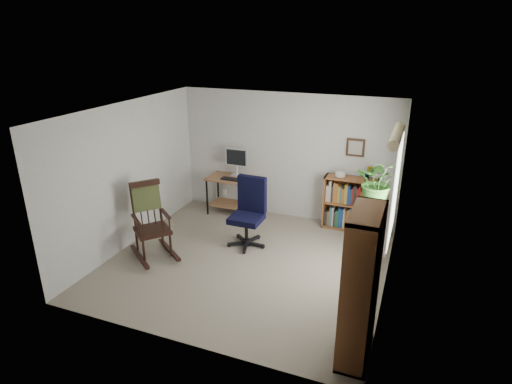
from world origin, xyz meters
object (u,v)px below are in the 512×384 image
at_px(desk, 234,196).
at_px(tall_bookshelf, 361,287).
at_px(low_bookshelf, 349,204).
at_px(rocking_chair, 152,221).
at_px(office_chair, 246,213).

height_order(desk, tall_bookshelf, tall_bookshelf).
bearing_deg(tall_bookshelf, low_bookshelf, 101.34).
xyz_separation_m(desk, rocking_chair, (-0.52, -2.05, 0.25)).
height_order(office_chair, low_bookshelf, office_chair).
relative_size(desk, rocking_chair, 0.84).
distance_m(desk, low_bookshelf, 2.24).
bearing_deg(low_bookshelf, office_chair, -139.13).
height_order(desk, rocking_chair, rocking_chair).
relative_size(desk, tall_bookshelf, 0.59).
xyz_separation_m(desk, office_chair, (0.75, -1.17, 0.22)).
xyz_separation_m(office_chair, rocking_chair, (-1.26, -0.87, 0.03)).
bearing_deg(low_bookshelf, tall_bookshelf, -78.66).
bearing_deg(desk, tall_bookshelf, -47.32).
distance_m(rocking_chair, low_bookshelf, 3.51).
relative_size(low_bookshelf, tall_bookshelf, 0.56).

